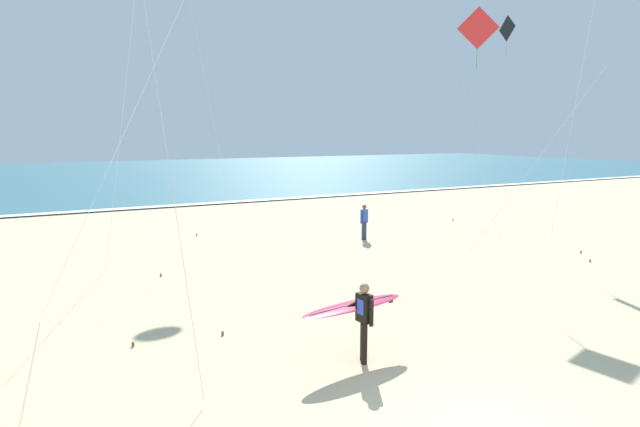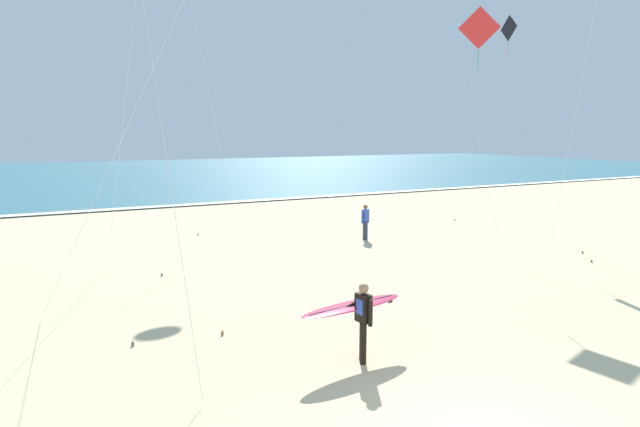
# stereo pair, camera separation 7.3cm
# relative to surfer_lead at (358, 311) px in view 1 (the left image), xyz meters

# --- Properties ---
(ocean_water) EXTENTS (160.00, 60.00, 0.08)m
(ocean_water) POSITION_rel_surfer_lead_xyz_m (0.18, 54.76, -1.01)
(ocean_water) COLOR #336B7A
(ocean_water) RESTS_ON ground
(shoreline_foam) EXTENTS (160.00, 0.95, 0.01)m
(shoreline_foam) POSITION_rel_surfer_lead_xyz_m (0.18, 25.06, -0.97)
(shoreline_foam) COLOR white
(shoreline_foam) RESTS_ON ocean_water
(surfer_lead) EXTENTS (2.61, 1.08, 1.71)m
(surfer_lead) POSITION_rel_surfer_lead_xyz_m (0.00, 0.00, 0.00)
(surfer_lead) COLOR black
(surfer_lead) RESTS_ON ground
(kite_diamond_charcoal_near) EXTENTS (0.78, 4.32, 10.00)m
(kite_diamond_charcoal_near) POSITION_rel_surfer_lead_xyz_m (13.24, 8.97, 7.98)
(kite_diamond_charcoal_near) COLOR black
(kite_diamond_charcoal_near) RESTS_ON ground
(kite_diamond_scarlet_low) EXTENTS (4.02, 3.30, 9.29)m
(kite_diamond_scarlet_low) POSITION_rel_surfer_lead_xyz_m (8.70, 5.81, 7.27)
(kite_diamond_scarlet_low) COLOR red
(kite_diamond_scarlet_low) RESTS_ON ground
(bystander_blue_top) EXTENTS (0.48, 0.27, 1.59)m
(bystander_blue_top) POSITION_rel_surfer_lead_xyz_m (6.75, 10.45, -0.24)
(bystander_blue_top) COLOR #2D334C
(bystander_blue_top) RESTS_ON ground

